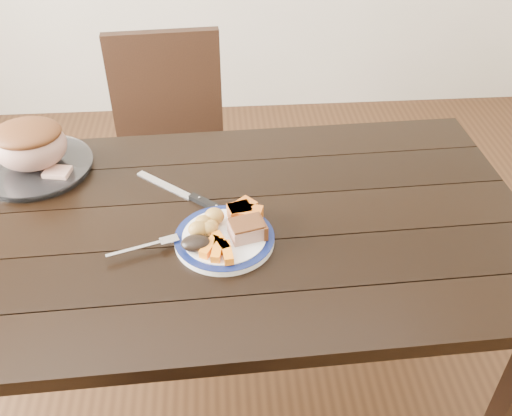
{
  "coord_description": "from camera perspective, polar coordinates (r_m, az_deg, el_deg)",
  "views": [
    {
      "loc": [
        -0.0,
        -1.14,
        1.7
      ],
      "look_at": [
        0.08,
        -0.02,
        0.8
      ],
      "focal_mm": 40.0,
      "sensor_mm": 36.0,
      "label": 1
    }
  ],
  "objects": [
    {
      "name": "ground",
      "position": [
        2.05,
        -2.39,
        -17.57
      ],
      "size": [
        4.0,
        4.0,
        0.0
      ],
      "primitive_type": "plane",
      "color": "#472B16",
      "rests_on": "ground"
    },
    {
      "name": "plate_rim",
      "position": [
        1.41,
        -3.18,
        -2.87
      ],
      "size": [
        0.25,
        0.25,
        0.02
      ],
      "primitive_type": "torus",
      "color": "#0E1849",
      "rests_on": "dinner_plate"
    },
    {
      "name": "roasted_potatoes",
      "position": [
        1.41,
        -4.91,
        -1.57
      ],
      "size": [
        0.09,
        0.09,
        0.04
      ],
      "color": "gold",
      "rests_on": "dinner_plate"
    },
    {
      "name": "dinner_plate",
      "position": [
        1.42,
        -3.17,
        -3.13
      ],
      "size": [
        0.25,
        0.25,
        0.02
      ],
      "primitive_type": "cylinder",
      "color": "white",
      "rests_on": "dining_table"
    },
    {
      "name": "carrot_batons",
      "position": [
        1.36,
        -3.76,
        -4.02
      ],
      "size": [
        0.08,
        0.11,
        0.02
      ],
      "color": "orange",
      "rests_on": "dinner_plate"
    },
    {
      "name": "pork_slice",
      "position": [
        1.39,
        -0.94,
        -2.2
      ],
      "size": [
        0.1,
        0.08,
        0.04
      ],
      "primitive_type": "cube",
      "rotation": [
        0.0,
        0.0,
        0.26
      ],
      "color": "tan",
      "rests_on": "dinner_plate"
    },
    {
      "name": "pumpkin_wedges",
      "position": [
        1.44,
        -1.25,
        -0.44
      ],
      "size": [
        0.09,
        0.09,
        0.04
      ],
      "color": "orange",
      "rests_on": "dinner_plate"
    },
    {
      "name": "serving_platter",
      "position": [
        1.78,
        -21.11,
        3.78
      ],
      "size": [
        0.32,
        0.32,
        0.02
      ],
      "primitive_type": "cylinder",
      "color": "white",
      "rests_on": "dining_table"
    },
    {
      "name": "chair_far",
      "position": [
        2.23,
        -8.49,
        6.22
      ],
      "size": [
        0.45,
        0.46,
        0.93
      ],
      "rotation": [
        0.0,
        0.0,
        3.21
      ],
      "color": "black",
      "rests_on": "ground"
    },
    {
      "name": "carving_knife",
      "position": [
        1.55,
        -5.95,
        0.9
      ],
      "size": [
        0.26,
        0.23,
        0.01
      ],
      "rotation": [
        0.0,
        0.0,
        -0.71
      ],
      "color": "silver",
      "rests_on": "dining_table"
    },
    {
      "name": "dark_mushroom",
      "position": [
        1.37,
        -6.04,
        -3.51
      ],
      "size": [
        0.07,
        0.05,
        0.03
      ],
      "primitive_type": "ellipsoid",
      "color": "black",
      "rests_on": "dinner_plate"
    },
    {
      "name": "fork",
      "position": [
        1.4,
        -10.72,
        -3.72
      ],
      "size": [
        0.17,
        0.07,
        0.0
      ],
      "rotation": [
        0.0,
        0.0,
        0.32
      ],
      "color": "silver",
      "rests_on": "dinner_plate"
    },
    {
      "name": "dining_table",
      "position": [
        1.55,
        -3.02,
        -3.83
      ],
      "size": [
        1.63,
        0.96,
        0.75
      ],
      "rotation": [
        0.0,
        0.0,
        0.03
      ],
      "color": "black",
      "rests_on": "ground"
    },
    {
      "name": "cut_slice",
      "position": [
        1.7,
        -19.23,
        3.36
      ],
      "size": [
        0.08,
        0.07,
        0.02
      ],
      "primitive_type": "cube",
      "rotation": [
        0.0,
        0.0,
        -0.19
      ],
      "color": "tan",
      "rests_on": "serving_platter"
    },
    {
      "name": "roast_joint",
      "position": [
        1.74,
        -21.67,
        5.81
      ],
      "size": [
        0.21,
        0.18,
        0.13
      ],
      "primitive_type": "ellipsoid",
      "color": "tan",
      "rests_on": "serving_platter"
    }
  ]
}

